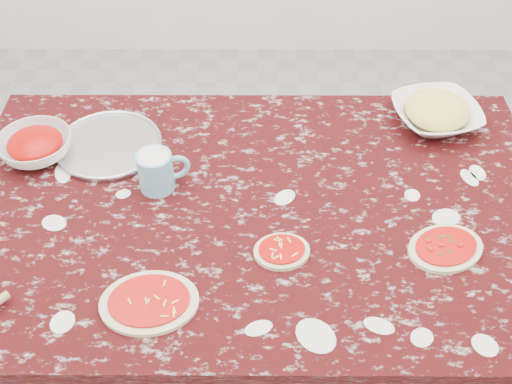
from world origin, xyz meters
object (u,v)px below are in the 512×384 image
object	(u,v)px
worktable	(256,226)
pizza_tray	(109,145)
cheese_bowl	(436,115)
flour_mug	(157,171)
sauce_bowl	(36,147)

from	to	relation	value
worktable	pizza_tray	distance (m)	0.50
cheese_bowl	pizza_tray	bearing A→B (deg)	-173.12
worktable	pizza_tray	world-z (taller)	pizza_tray
cheese_bowl	flour_mug	xyz separation A→B (m)	(-0.81, -0.28, 0.03)
worktable	sauce_bowl	size ratio (longest dim) A/B	7.63
cheese_bowl	flour_mug	bearing A→B (deg)	-160.72
sauce_bowl	worktable	bearing A→B (deg)	-17.61
worktable	flour_mug	distance (m)	0.31
pizza_tray	flour_mug	size ratio (longest dim) A/B	2.15
worktable	pizza_tray	size ratio (longest dim) A/B	5.25
worktable	pizza_tray	xyz separation A→B (m)	(-0.43, 0.24, 0.09)
sauce_bowl	pizza_tray	bearing A→B (deg)	10.78
pizza_tray	sauce_bowl	bearing A→B (deg)	-169.22
pizza_tray	cheese_bowl	distance (m)	0.99
pizza_tray	sauce_bowl	xyz separation A→B (m)	(-0.20, -0.04, 0.03)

